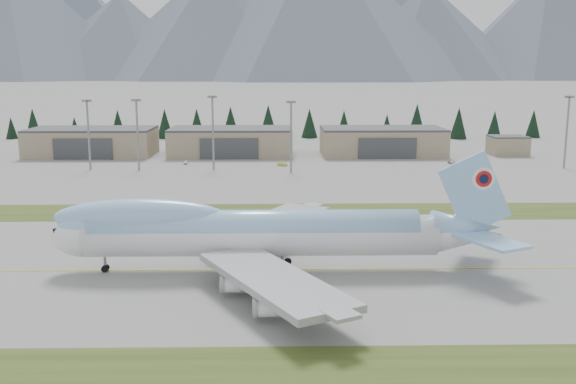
{
  "coord_description": "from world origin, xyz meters",
  "views": [
    {
      "loc": [
        2.86,
        -104.25,
        33.2
      ],
      "look_at": [
        5.28,
        28.14,
        8.0
      ],
      "focal_mm": 40.0,
      "sensor_mm": 36.0,
      "label": 1
    }
  ],
  "objects_px": {
    "hangar_left": "(92,142)",
    "hangar_center": "(231,141)",
    "service_vehicle_c": "(452,164)",
    "service_vehicle_a": "(186,164)",
    "service_vehicle_b": "(283,166)",
    "boeing_747_freighter": "(256,232)",
    "hangar_right": "(382,141)"
  },
  "relations": [
    {
      "from": "hangar_left",
      "to": "service_vehicle_c",
      "type": "xyz_separation_m",
      "value": [
        136.11,
        -26.37,
        -5.39
      ]
    },
    {
      "from": "service_vehicle_c",
      "to": "hangar_left",
      "type": "bearing_deg",
      "value": 160.74
    },
    {
      "from": "hangar_left",
      "to": "hangar_center",
      "type": "bearing_deg",
      "value": 0.0
    },
    {
      "from": "hangar_left",
      "to": "service_vehicle_a",
      "type": "relative_size",
      "value": 13.89
    },
    {
      "from": "hangar_center",
      "to": "service_vehicle_a",
      "type": "xyz_separation_m",
      "value": [
        -14.8,
        -25.31,
        -5.39
      ]
    },
    {
      "from": "service_vehicle_b",
      "to": "service_vehicle_c",
      "type": "xyz_separation_m",
      "value": [
        61.09,
        3.93,
        0.0
      ]
    },
    {
      "from": "hangar_center",
      "to": "service_vehicle_a",
      "type": "distance_m",
      "value": 29.81
    },
    {
      "from": "hangar_center",
      "to": "service_vehicle_b",
      "type": "bearing_deg",
      "value": -56.55
    },
    {
      "from": "hangar_left",
      "to": "service_vehicle_b",
      "type": "height_order",
      "value": "hangar_left"
    },
    {
      "from": "hangar_left",
      "to": "boeing_747_freighter",
      "type": "bearing_deg",
      "value": -65.24
    },
    {
      "from": "boeing_747_freighter",
      "to": "hangar_center",
      "type": "height_order",
      "value": "boeing_747_freighter"
    },
    {
      "from": "service_vehicle_a",
      "to": "hangar_left",
      "type": "bearing_deg",
      "value": 145.18
    },
    {
      "from": "boeing_747_freighter",
      "to": "service_vehicle_b",
      "type": "xyz_separation_m",
      "value": [
        5.57,
        120.23,
        -6.71
      ]
    },
    {
      "from": "service_vehicle_b",
      "to": "hangar_right",
      "type": "bearing_deg",
      "value": -29.86
    },
    {
      "from": "service_vehicle_b",
      "to": "boeing_747_freighter",
      "type": "bearing_deg",
      "value": -159.66
    },
    {
      "from": "hangar_left",
      "to": "service_vehicle_b",
      "type": "distance_m",
      "value": 81.08
    },
    {
      "from": "hangar_center",
      "to": "service_vehicle_b",
      "type": "height_order",
      "value": "hangar_center"
    },
    {
      "from": "service_vehicle_c",
      "to": "hangar_right",
      "type": "bearing_deg",
      "value": 120.38
    },
    {
      "from": "hangar_center",
      "to": "hangar_right",
      "type": "bearing_deg",
      "value": 0.0
    },
    {
      "from": "hangar_left",
      "to": "hangar_center",
      "type": "xyz_separation_m",
      "value": [
        55.0,
        0.0,
        0.0
      ]
    },
    {
      "from": "hangar_right",
      "to": "service_vehicle_a",
      "type": "height_order",
      "value": "hangar_right"
    },
    {
      "from": "hangar_right",
      "to": "service_vehicle_a",
      "type": "bearing_deg",
      "value": -161.3
    },
    {
      "from": "boeing_747_freighter",
      "to": "hangar_left",
      "type": "bearing_deg",
      "value": 114.78
    },
    {
      "from": "hangar_center",
      "to": "service_vehicle_c",
      "type": "height_order",
      "value": "hangar_center"
    },
    {
      "from": "boeing_747_freighter",
      "to": "hangar_right",
      "type": "height_order",
      "value": "boeing_747_freighter"
    },
    {
      "from": "service_vehicle_b",
      "to": "service_vehicle_a",
      "type": "bearing_deg",
      "value": 104.85
    },
    {
      "from": "boeing_747_freighter",
      "to": "service_vehicle_c",
      "type": "xyz_separation_m",
      "value": [
        66.67,
        124.16,
        -6.71
      ]
    },
    {
      "from": "hangar_left",
      "to": "hangar_right",
      "type": "relative_size",
      "value": 1.0
    },
    {
      "from": "hangar_center",
      "to": "service_vehicle_a",
      "type": "bearing_deg",
      "value": -120.31
    },
    {
      "from": "hangar_left",
      "to": "service_vehicle_c",
      "type": "relative_size",
      "value": 11.15
    },
    {
      "from": "service_vehicle_a",
      "to": "service_vehicle_b",
      "type": "relative_size",
      "value": 0.91
    },
    {
      "from": "boeing_747_freighter",
      "to": "service_vehicle_b",
      "type": "height_order",
      "value": "boeing_747_freighter"
    }
  ]
}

